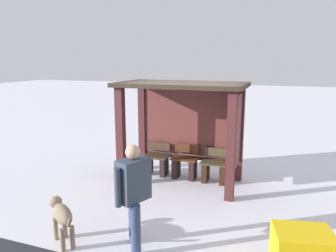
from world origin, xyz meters
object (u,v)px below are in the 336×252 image
at_px(bus_shelter, 188,113).
at_px(bench_left_inside, 156,162).
at_px(person_walking, 134,189).
at_px(dog, 62,215).
at_px(bench_right_inside, 215,169).
at_px(bench_center_inside, 185,165).

height_order(bus_shelter, bench_left_inside, bus_shelter).
distance_m(bench_left_inside, person_walking, 3.20).
bearing_deg(bench_left_inside, dog, -93.63).
height_order(person_walking, dog, person_walking).
xyz_separation_m(bench_left_inside, bench_right_inside, (1.41, 0.00, -0.02)).
bearing_deg(dog, bench_right_inside, 63.44).
distance_m(bus_shelter, bench_right_inside, 1.41).
distance_m(bench_left_inside, bench_center_inside, 0.71).
relative_size(bench_left_inside, bench_right_inside, 1.02).
bearing_deg(bus_shelter, bench_right_inside, 9.69).
height_order(bench_center_inside, person_walking, person_walking).
bearing_deg(bench_center_inside, bench_left_inside, 179.99).
distance_m(bus_shelter, bench_left_inside, 1.48).
distance_m(bench_left_inside, bench_right_inside, 1.41).
distance_m(bench_center_inside, bench_right_inside, 0.71).
bearing_deg(bench_center_inside, bench_right_inside, 0.15).
bearing_deg(dog, bench_center_inside, 74.26).
bearing_deg(bench_right_inside, bus_shelter, -170.31).
bearing_deg(bus_shelter, bench_center_inside, 132.75).
height_order(bus_shelter, dog, bus_shelter).
xyz_separation_m(bench_center_inside, bench_right_inside, (0.71, 0.00, -0.03)).
height_order(bench_left_inside, dog, bench_left_inside).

